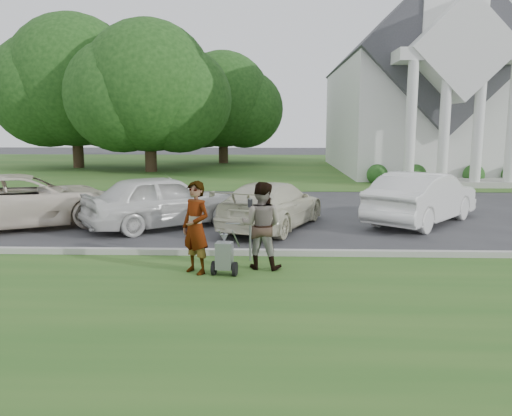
{
  "coord_description": "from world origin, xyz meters",
  "views": [
    {
      "loc": [
        -0.01,
        -10.6,
        2.94
      ],
      "look_at": [
        -0.36,
        0.0,
        1.21
      ],
      "focal_mm": 35.0,
      "sensor_mm": 36.0,
      "label": 1
    }
  ],
  "objects_px": {
    "tree_left": "(148,92)",
    "car_b": "(163,201)",
    "tree_far": "(74,87)",
    "tree_back": "(223,104)",
    "church": "(411,80)",
    "striping_cart": "(224,256)",
    "parking_meter_near": "(250,222)",
    "car_a": "(25,201)",
    "car_c": "(272,205)",
    "person_left": "(196,228)",
    "person_right": "(261,226)",
    "car_d": "(423,198)"
  },
  "relations": [
    {
      "from": "tree_left",
      "to": "car_b",
      "type": "xyz_separation_m",
      "value": [
        4.8,
        -18.19,
        -4.32
      ]
    },
    {
      "from": "parking_meter_near",
      "to": "car_b",
      "type": "height_order",
      "value": "car_b"
    },
    {
      "from": "church",
      "to": "car_c",
      "type": "height_order",
      "value": "church"
    },
    {
      "from": "tree_left",
      "to": "parking_meter_near",
      "type": "bearing_deg",
      "value": -71.06
    },
    {
      "from": "tree_far",
      "to": "tree_back",
      "type": "relative_size",
      "value": 1.21
    },
    {
      "from": "tree_far",
      "to": "car_c",
      "type": "distance_m",
      "value": 25.9
    },
    {
      "from": "tree_left",
      "to": "car_c",
      "type": "xyz_separation_m",
      "value": [
        8.0,
        -18.2,
        -4.43
      ]
    },
    {
      "from": "striping_cart",
      "to": "tree_left",
      "type": "bearing_deg",
      "value": 114.84
    },
    {
      "from": "car_a",
      "to": "person_left",
      "type": "bearing_deg",
      "value": -156.09
    },
    {
      "from": "church",
      "to": "tree_left",
      "type": "relative_size",
      "value": 2.27
    },
    {
      "from": "person_right",
      "to": "parking_meter_near",
      "type": "bearing_deg",
      "value": -52.08
    },
    {
      "from": "tree_back",
      "to": "person_right",
      "type": "distance_m",
      "value": 30.94
    },
    {
      "from": "tree_left",
      "to": "tree_far",
      "type": "relative_size",
      "value": 0.91
    },
    {
      "from": "church",
      "to": "car_b",
      "type": "height_order",
      "value": "church"
    },
    {
      "from": "car_a",
      "to": "car_c",
      "type": "bearing_deg",
      "value": -117.03
    },
    {
      "from": "car_c",
      "to": "car_a",
      "type": "bearing_deg",
      "value": 21.96
    },
    {
      "from": "tree_far",
      "to": "car_c",
      "type": "height_order",
      "value": "tree_far"
    },
    {
      "from": "car_a",
      "to": "person_right",
      "type": "bearing_deg",
      "value": -148.24
    },
    {
      "from": "striping_cart",
      "to": "parking_meter_near",
      "type": "bearing_deg",
      "value": 74.47
    },
    {
      "from": "car_c",
      "to": "car_d",
      "type": "bearing_deg",
      "value": -147.56
    },
    {
      "from": "person_left",
      "to": "car_b",
      "type": "distance_m",
      "value": 4.97
    },
    {
      "from": "tree_left",
      "to": "car_b",
      "type": "relative_size",
      "value": 2.3
    },
    {
      "from": "car_d",
      "to": "tree_left",
      "type": "bearing_deg",
      "value": -14.36
    },
    {
      "from": "parking_meter_near",
      "to": "car_c",
      "type": "height_order",
      "value": "parking_meter_near"
    },
    {
      "from": "tree_back",
      "to": "car_b",
      "type": "height_order",
      "value": "tree_back"
    },
    {
      "from": "person_right",
      "to": "car_c",
      "type": "xyz_separation_m",
      "value": [
        0.22,
        4.26,
        -0.22
      ]
    },
    {
      "from": "tree_left",
      "to": "car_a",
      "type": "xyz_separation_m",
      "value": [
        0.71,
        -18.26,
        -4.33
      ]
    },
    {
      "from": "person_left",
      "to": "person_right",
      "type": "height_order",
      "value": "person_left"
    },
    {
      "from": "tree_left",
      "to": "person_left",
      "type": "height_order",
      "value": "tree_left"
    },
    {
      "from": "person_left",
      "to": "tree_back",
      "type": "bearing_deg",
      "value": 132.7
    },
    {
      "from": "church",
      "to": "car_d",
      "type": "xyz_separation_m",
      "value": [
        -4.4,
        -18.44,
        -5.15
      ]
    },
    {
      "from": "striping_cart",
      "to": "person_right",
      "type": "relative_size",
      "value": 0.57
    },
    {
      "from": "church",
      "to": "striping_cart",
      "type": "height_order",
      "value": "church"
    },
    {
      "from": "tree_left",
      "to": "person_left",
      "type": "xyz_separation_m",
      "value": [
        6.47,
        -22.87,
        -4.18
      ]
    },
    {
      "from": "tree_far",
      "to": "car_a",
      "type": "bearing_deg",
      "value": -72.49
    },
    {
      "from": "church",
      "to": "parking_meter_near",
      "type": "bearing_deg",
      "value": -112.38
    },
    {
      "from": "person_right",
      "to": "car_a",
      "type": "bearing_deg",
      "value": -17.88
    },
    {
      "from": "tree_far",
      "to": "person_right",
      "type": "bearing_deg",
      "value": -61.59
    },
    {
      "from": "person_right",
      "to": "tree_left",
      "type": "bearing_deg",
      "value": -58.02
    },
    {
      "from": "tree_left",
      "to": "car_a",
      "type": "distance_m",
      "value": 18.78
    },
    {
      "from": "car_a",
      "to": "car_c",
      "type": "distance_m",
      "value": 7.29
    },
    {
      "from": "striping_cart",
      "to": "car_a",
      "type": "relative_size",
      "value": 0.18
    },
    {
      "from": "person_right",
      "to": "car_b",
      "type": "xyz_separation_m",
      "value": [
        -2.97,
        4.28,
        -0.12
      ]
    },
    {
      "from": "church",
      "to": "car_a",
      "type": "height_order",
      "value": "church"
    },
    {
      "from": "tree_back",
      "to": "striping_cart",
      "type": "height_order",
      "value": "tree_back"
    },
    {
      "from": "person_left",
      "to": "parking_meter_near",
      "type": "distance_m",
      "value": 1.41
    },
    {
      "from": "tree_far",
      "to": "person_right",
      "type": "relative_size",
      "value": 6.41
    },
    {
      "from": "tree_back",
      "to": "person_right",
      "type": "xyz_separation_m",
      "value": [
        3.77,
        -30.47,
        -3.82
      ]
    },
    {
      "from": "car_c",
      "to": "striping_cart",
      "type": "bearing_deg",
      "value": 100.45
    },
    {
      "from": "tree_left",
      "to": "car_d",
      "type": "height_order",
      "value": "tree_left"
    }
  ]
}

